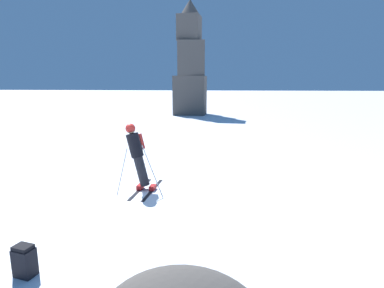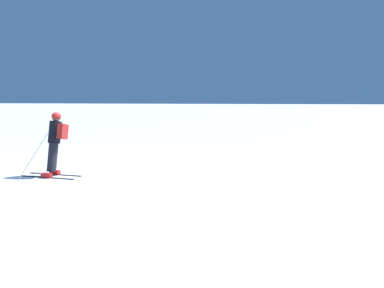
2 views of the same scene
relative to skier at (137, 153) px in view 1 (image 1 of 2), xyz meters
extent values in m
plane|color=white|center=(-0.71, -0.03, -1.05)|extent=(300.00, 300.00, 0.00)
cube|color=black|center=(0.06, -0.03, -1.04)|extent=(0.14, 1.77, 0.01)
cube|color=black|center=(0.42, -0.04, -1.04)|extent=(0.14, 1.77, 0.01)
cube|color=#B21919|center=(0.06, -0.03, -0.97)|extent=(0.15, 0.28, 0.12)
cube|color=#B21919|center=(0.42, -0.04, -0.97)|extent=(0.15, 0.28, 0.12)
cylinder|color=black|center=(0.12, -0.03, -0.51)|extent=(0.45, 0.27, 0.87)
cylinder|color=black|center=(-0.05, -0.02, 0.21)|extent=(0.49, 0.35, 0.71)
sphere|color=tan|center=(-0.15, -0.02, 0.64)|extent=(0.29, 0.24, 0.28)
sphere|color=#AD231E|center=(-0.16, -0.02, 0.67)|extent=(0.33, 0.28, 0.32)
cube|color=#AD231E|center=(-0.05, 0.24, 0.24)|extent=(0.38, 0.19, 0.49)
cylinder|color=#B7B7BC|center=(-0.33, -0.32, -0.46)|extent=(0.17, 0.52, 1.18)
cylinder|color=#B7B7BC|center=(0.51, -0.34, -0.41)|extent=(0.72, 0.55, 1.29)
cube|color=#4C4742|center=(-1.68, 21.47, 0.81)|extent=(3.01, 2.56, 3.71)
cube|color=#4C4742|center=(-1.56, 21.38, 4.26)|extent=(2.78, 2.56, 3.18)
cube|color=#4C4742|center=(-1.77, 21.53, 7.01)|extent=(2.19, 2.10, 2.33)
cone|color=#4C4742|center=(-1.68, 21.47, 8.87)|extent=(1.80, 1.80, 1.38)
cube|color=black|center=(-0.49, -4.01, -0.83)|extent=(0.33, 0.27, 0.44)
cube|color=black|center=(-0.49, -4.01, -0.58)|extent=(0.30, 0.24, 0.06)
camera|label=1|loc=(2.61, -7.72, 1.83)|focal=28.00mm
camera|label=2|loc=(7.70, 5.76, 1.16)|focal=28.00mm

